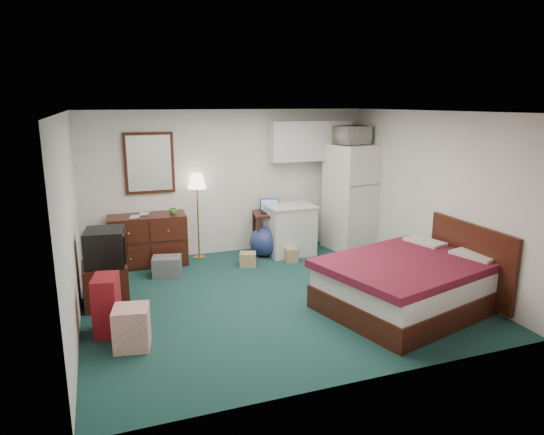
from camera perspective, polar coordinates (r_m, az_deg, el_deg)
name	(u,v)px	position (r m, az deg, el deg)	size (l,w,h in m)	color
floor	(273,296)	(6.79, 0.17, -9.25)	(5.00, 4.50, 0.01)	#10302F
ceiling	(274,112)	(6.27, 0.18, 12.34)	(5.00, 4.50, 0.01)	white
walls	(273,208)	(6.41, 0.17, 1.10)	(5.01, 4.51, 2.50)	white
mirror	(149,163)	(8.20, -14.25, 6.24)	(0.80, 0.06, 1.00)	white
upper_cabinets	(310,141)	(8.76, 4.48, 9.01)	(1.50, 0.35, 0.70)	silver
headboard	(470,260)	(7.05, 22.27, -4.67)	(0.06, 1.56, 1.00)	#3C160E
dresser	(148,240)	(8.20, -14.35, -2.58)	(1.23, 0.56, 0.84)	#3C160E
floor_lamp	(198,216)	(8.30, -8.71, 0.14)	(0.32, 0.32, 1.47)	tan
desk	(270,232)	(8.60, -0.19, -1.76)	(0.58, 0.58, 0.73)	#3C160E
exercise_ball	(265,242)	(8.42, -0.88, -2.84)	(0.52, 0.52, 0.52)	navy
kitchen_counter	(290,231)	(8.49, 2.13, -1.55)	(0.78, 0.59, 0.85)	silver
fridge	(352,197)	(8.87, 9.38, 2.38)	(0.78, 0.78, 1.89)	silver
bed	(407,285)	(6.53, 15.61, -7.67)	(2.03, 1.58, 0.65)	maroon
tv_stand	(105,284)	(6.83, -19.00, -7.40)	(0.56, 0.61, 0.56)	#3C160E
suitcase	(107,305)	(5.97, -18.86, -9.72)	(0.27, 0.43, 0.69)	maroon
retail_box	(132,327)	(5.61, -16.18, -12.32)	(0.37, 0.37, 0.47)	white
file_bin	(167,266)	(7.68, -12.24, -5.62)	(0.43, 0.32, 0.30)	slate
cardboard_box_a	(248,259)	(7.97, -2.86, -4.93)	(0.26, 0.22, 0.22)	olive
cardboard_box_b	(291,255)	(8.18, 2.26, -4.39)	(0.20, 0.23, 0.23)	olive
laptop	(270,207)	(8.47, -0.29, 1.30)	(0.32, 0.26, 0.22)	black
crt_tv	(105,247)	(6.65, -19.02, -3.30)	(0.51, 0.54, 0.47)	black
microwave	(352,133)	(8.69, 9.44, 9.77)	(0.59, 0.32, 0.40)	silver
book_a	(130,211)	(7.98, -16.40, 0.72)	(0.15, 0.02, 0.20)	olive
book_b	(139,209)	(8.14, -15.39, 1.03)	(0.15, 0.02, 0.20)	olive
mug	(173,211)	(8.05, -11.57, 0.80)	(0.12, 0.10, 0.12)	#3E8132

